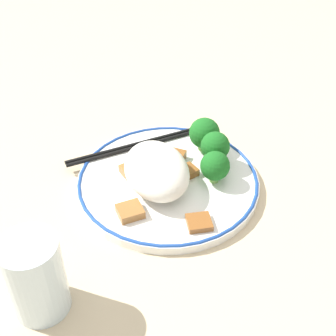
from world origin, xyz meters
name	(u,v)px	position (x,y,z in m)	size (l,w,h in m)	color
ground_plane	(168,186)	(0.00, 0.00, 0.00)	(3.00, 3.00, 0.00)	#C6B28E
plate	(168,181)	(0.00, 0.00, 0.01)	(0.26, 0.26, 0.02)	white
rice_mound	(157,170)	(-0.01, 0.02, 0.04)	(0.12, 0.09, 0.05)	white
broccoli_back_left	(215,166)	(-0.02, -0.06, 0.04)	(0.04, 0.04, 0.05)	#72AD4C
broccoli_back_center	(215,147)	(0.01, -0.07, 0.05)	(0.04, 0.04, 0.05)	#72AD4C
broccoli_back_right	(204,133)	(0.05, -0.07, 0.04)	(0.05, 0.05, 0.05)	#72AD4C
meat_near_front	(129,170)	(0.03, 0.05, 0.02)	(0.03, 0.03, 0.01)	#9E6633
meat_near_left	(199,222)	(-0.10, -0.01, 0.02)	(0.03, 0.03, 0.01)	brown
meat_near_right	(130,211)	(-0.05, 0.07, 0.02)	(0.03, 0.03, 0.01)	#9E6633
meat_near_back	(173,155)	(0.04, -0.02, 0.02)	(0.04, 0.04, 0.01)	brown
meat_on_rice_edge	(185,171)	(0.00, -0.03, 0.02)	(0.03, 0.04, 0.01)	brown
chopsticks	(139,145)	(0.09, 0.02, 0.02)	(0.04, 0.23, 0.01)	black
drinking_glass	(35,277)	(-0.15, 0.19, 0.05)	(0.06, 0.06, 0.10)	silver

